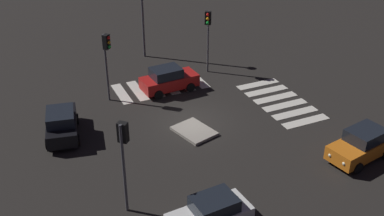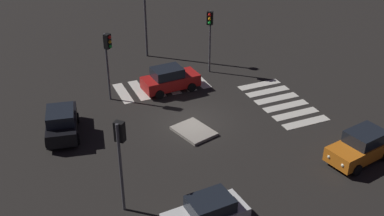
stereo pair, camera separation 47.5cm
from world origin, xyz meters
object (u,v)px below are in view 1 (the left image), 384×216
at_px(car_white, 211,215).
at_px(traffic_light_north, 107,51).
at_px(car_black, 62,123).
at_px(car_red, 169,79).
at_px(traffic_light_east, 208,27).
at_px(traffic_island, 194,131).
at_px(traffic_light_west, 124,146).
at_px(car_orange, 362,145).

relative_size(car_white, traffic_light_north, 0.83).
relative_size(car_black, traffic_light_north, 0.90).
distance_m(car_black, car_red, 8.48).
xyz_separation_m(car_black, traffic_light_east, (4.55, -11.73, 2.75)).
bearing_deg(traffic_light_east, car_red, -33.85).
distance_m(car_white, car_red, 13.98).
xyz_separation_m(traffic_island, car_red, (5.81, -0.69, 0.76)).
xyz_separation_m(car_black, traffic_light_west, (-7.78, -1.57, 2.72)).
xyz_separation_m(car_white, traffic_light_east, (15.15, -7.21, 2.79)).
height_order(traffic_island, traffic_light_west, traffic_light_west).
distance_m(car_black, traffic_light_east, 12.88).
relative_size(car_black, car_white, 1.08).
distance_m(traffic_island, traffic_light_west, 8.29).
bearing_deg(car_white, traffic_light_east, -119.91).
height_order(car_white, car_red, car_red).
height_order(traffic_light_north, traffic_light_east, traffic_light_east).
bearing_deg(car_orange, car_white, -1.77).
bearing_deg(car_black, traffic_island, -100.63).
relative_size(traffic_island, car_red, 0.70).
xyz_separation_m(car_red, traffic_light_west, (-10.73, 6.38, 2.73)).
bearing_deg(car_black, car_white, -146.03).
bearing_deg(traffic_light_north, car_black, -88.45).
distance_m(traffic_island, car_black, 7.84).
bearing_deg(car_white, traffic_island, -113.94).
height_order(car_orange, traffic_light_east, traffic_light_east).
relative_size(traffic_island, car_white, 0.72).
bearing_deg(traffic_island, traffic_light_east, -31.11).
distance_m(car_red, traffic_light_east, 4.94).
xyz_separation_m(car_orange, traffic_light_east, (13.57, 2.79, 2.75)).
bearing_deg(car_red, car_black, -163.43).
xyz_separation_m(car_black, car_red, (2.95, -7.95, -0.01)).
relative_size(car_white, car_orange, 0.93).
relative_size(traffic_light_north, traffic_light_east, 0.99).
relative_size(car_black, car_orange, 1.01).
distance_m(car_white, traffic_light_north, 14.06).
relative_size(car_black, traffic_light_east, 0.89).
bearing_deg(traffic_light_east, car_white, 7.79).
bearing_deg(traffic_light_west, car_orange, -50.53).
bearing_deg(car_red, car_white, -108.00).
bearing_deg(traffic_light_west, traffic_light_east, 5.43).
bearing_deg(car_black, traffic_light_west, -157.72).
height_order(traffic_island, car_black, car_black).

